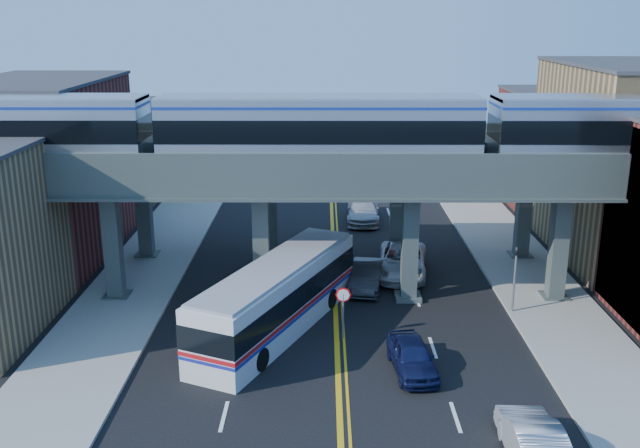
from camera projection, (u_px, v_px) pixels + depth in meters
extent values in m
plane|color=black|center=(338.00, 368.00, 31.47)|extent=(120.00, 120.00, 0.00)
cube|color=gray|center=(136.00, 284.00, 41.10)|extent=(5.00, 70.00, 0.16)
cube|color=gray|center=(534.00, 284.00, 40.98)|extent=(5.00, 70.00, 0.16)
cube|color=maroon|center=(44.00, 170.00, 45.37)|extent=(8.00, 14.00, 11.00)
cube|color=olive|center=(106.00, 155.00, 58.26)|extent=(8.00, 10.00, 8.00)
cube|color=olive|center=(626.00, 163.00, 45.03)|extent=(8.00, 14.00, 12.00)
cube|color=maroon|center=(559.00, 149.00, 57.92)|extent=(8.00, 10.00, 9.00)
cube|color=#434D4B|center=(113.00, 246.00, 38.36)|extent=(0.85, 0.85, 6.00)
cube|color=#434D4B|center=(261.00, 247.00, 38.32)|extent=(0.85, 0.85, 6.00)
cube|color=#434D4B|center=(410.00, 247.00, 38.28)|extent=(0.85, 0.85, 6.00)
cube|color=#434D4B|center=(559.00, 247.00, 38.24)|extent=(0.85, 0.85, 6.00)
cube|color=#48524C|center=(336.00, 180.00, 37.25)|extent=(52.00, 3.60, 1.40)
cube|color=#434D4B|center=(144.00, 212.00, 45.08)|extent=(0.85, 0.85, 6.00)
cube|color=#434D4B|center=(271.00, 212.00, 45.04)|extent=(0.85, 0.85, 6.00)
cube|color=#434D4B|center=(397.00, 212.00, 44.99)|extent=(0.85, 0.85, 6.00)
cube|color=#434D4B|center=(524.00, 212.00, 44.95)|extent=(0.85, 0.85, 6.00)
cube|color=#48524C|center=(334.00, 155.00, 43.97)|extent=(52.00, 3.60, 1.40)
cube|color=black|center=(91.00, 164.00, 37.09)|extent=(2.37, 2.37, 0.27)
cube|color=black|center=(219.00, 164.00, 37.05)|extent=(2.37, 2.37, 0.27)
cube|color=black|center=(420.00, 164.00, 37.00)|extent=(2.37, 2.37, 0.27)
cube|color=silver|center=(319.00, 128.00, 36.50)|extent=(16.34, 3.12, 3.44)
cube|color=black|center=(319.00, 126.00, 36.46)|extent=(16.36, 3.18, 1.18)
cube|color=black|center=(548.00, 164.00, 36.96)|extent=(2.37, 2.37, 0.27)
cylinder|color=slate|center=(343.00, 316.00, 34.02)|extent=(0.09, 0.09, 2.30)
cylinder|color=red|center=(343.00, 295.00, 33.71)|extent=(0.76, 0.04, 0.76)
cylinder|color=slate|center=(514.00, 285.00, 36.73)|extent=(0.12, 0.12, 3.20)
imported|color=black|center=(517.00, 247.00, 36.15)|extent=(0.15, 0.18, 0.90)
cube|color=silver|center=(278.00, 299.00, 34.86)|extent=(7.72, 12.73, 3.29)
cube|color=black|center=(277.00, 290.00, 34.74)|extent=(7.79, 12.79, 1.11)
cube|color=#B21419|center=(278.00, 305.00, 34.95)|extent=(7.78, 12.79, 0.19)
cylinder|color=black|center=(235.00, 354.00, 31.62)|extent=(3.04, 2.14, 1.06)
cylinder|color=black|center=(309.00, 295.00, 38.28)|extent=(3.04, 2.14, 1.06)
imported|color=#10163B|center=(412.00, 356.00, 30.98)|extent=(2.16, 4.41, 1.45)
imported|color=#272729|center=(366.00, 276.00, 40.41)|extent=(2.23, 4.80, 1.52)
imported|color=silver|center=(402.00, 261.00, 42.55)|extent=(3.64, 6.46, 1.70)
imported|color=#B1B1B6|center=(363.00, 210.00, 53.70)|extent=(2.64, 5.92, 1.69)
imported|color=#A9A9AE|center=(534.00, 442.00, 24.58)|extent=(1.77, 4.93, 1.62)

